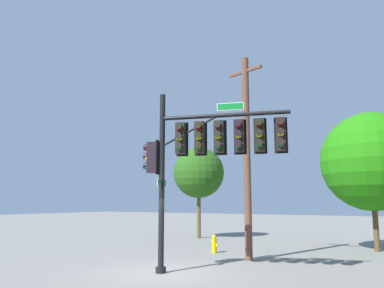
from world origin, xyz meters
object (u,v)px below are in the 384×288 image
signal_pole_assembly (209,146)px  utility_pole (247,153)px  fire_hydrant (214,244)px  tree_mid (199,173)px  tree_far (371,161)px

signal_pole_assembly → utility_pole: bearing=93.0°
fire_hydrant → utility_pole: bearing=-30.1°
utility_pole → fire_hydrant: utility_pole is taller
fire_hydrant → signal_pole_assembly: bearing=-63.4°
tree_mid → fire_hydrant: bearing=-53.9°
utility_pole → tree_mid: bearing=132.4°
utility_pole → tree_mid: 10.02m
tree_far → utility_pole: bearing=-125.4°
utility_pole → fire_hydrant: bearing=149.9°
signal_pole_assembly → tree_mid: bearing=122.0°
tree_mid → tree_far: bearing=-7.8°
fire_hydrant → tree_mid: 8.43m
fire_hydrant → tree_mid: tree_mid is taller
fire_hydrant → tree_far: tree_far is taller
signal_pole_assembly → tree_far: size_ratio=0.91×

